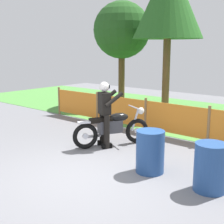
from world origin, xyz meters
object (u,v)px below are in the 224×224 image
(oil_drum, at_px, (210,167))
(spare_drum, at_px, (150,152))
(rider_lead, at_px, (105,112))
(motorcycle_lead, at_px, (112,128))

(oil_drum, distance_m, spare_drum, 1.30)
(rider_lead, height_order, oil_drum, rider_lead)
(motorcycle_lead, distance_m, oil_drum, 3.16)
(spare_drum, bearing_deg, oil_drum, -1.32)
(motorcycle_lead, xyz_separation_m, spare_drum, (1.74, -0.86, -0.04))
(oil_drum, xyz_separation_m, spare_drum, (-1.29, 0.03, 0.00))
(rider_lead, relative_size, spare_drum, 1.92)
(oil_drum, height_order, spare_drum, same)
(motorcycle_lead, relative_size, oil_drum, 2.17)
(rider_lead, xyz_separation_m, spare_drum, (1.83, -0.68, -0.48))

